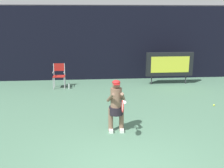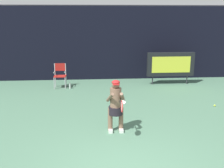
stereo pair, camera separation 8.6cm
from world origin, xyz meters
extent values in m
cube|color=black|center=(0.00, 8.50, 1.80)|extent=(18.00, 0.12, 3.60)
cylinder|color=#38383D|center=(0.00, 8.50, 3.63)|extent=(18.00, 0.05, 0.05)
cube|color=black|center=(3.04, 7.21, 0.95)|extent=(2.20, 0.20, 1.10)
cube|color=#C7D035|center=(3.04, 7.10, 0.95)|extent=(1.80, 0.01, 0.75)
cylinder|color=#2D2D33|center=(2.22, 7.21, 0.20)|extent=(0.05, 0.05, 0.40)
cylinder|color=#2D2D33|center=(3.87, 7.21, 0.20)|extent=(0.05, 0.05, 0.40)
cylinder|color=#B7B7BC|center=(-2.28, 6.70, 0.26)|extent=(0.04, 0.04, 0.52)
cylinder|color=#B7B7BC|center=(-1.80, 6.70, 0.26)|extent=(0.04, 0.04, 0.52)
cylinder|color=#B7B7BC|center=(-2.28, 7.11, 0.26)|extent=(0.04, 0.04, 0.52)
cylinder|color=#B7B7BC|center=(-1.80, 7.11, 0.26)|extent=(0.04, 0.04, 0.52)
cube|color=maroon|center=(-2.04, 6.91, 0.54)|extent=(0.52, 0.44, 0.03)
cylinder|color=#B7B7BC|center=(-2.28, 7.11, 0.80)|extent=(0.04, 0.04, 0.56)
cylinder|color=#B7B7BC|center=(-1.80, 7.11, 0.80)|extent=(0.04, 0.04, 0.56)
cube|color=maroon|center=(-2.04, 7.11, 0.91)|extent=(0.48, 0.02, 0.34)
cylinder|color=#B7B7BC|center=(-2.28, 6.91, 0.74)|extent=(0.04, 0.44, 0.04)
cylinder|color=#B7B7BC|center=(-1.80, 6.91, 0.74)|extent=(0.04, 0.44, 0.04)
cylinder|color=silver|center=(-1.60, 6.71, 0.12)|extent=(0.07, 0.07, 0.24)
cylinder|color=black|center=(-1.60, 6.71, 0.25)|extent=(0.03, 0.03, 0.03)
cube|color=white|center=(-0.12, 2.09, 0.04)|extent=(0.11, 0.26, 0.09)
cube|color=white|center=(0.18, 2.09, 0.04)|extent=(0.11, 0.26, 0.09)
cylinder|color=brown|center=(-0.12, 2.14, 0.34)|extent=(0.13, 0.13, 0.68)
cylinder|color=brown|center=(0.18, 2.14, 0.34)|extent=(0.13, 0.13, 0.68)
cylinder|color=black|center=(0.03, 2.14, 0.61)|extent=(0.39, 0.39, 0.22)
cylinder|color=brown|center=(0.03, 2.14, 0.96)|extent=(0.31, 0.31, 0.56)
sphere|color=brown|center=(0.03, 2.14, 1.34)|extent=(0.22, 0.22, 0.22)
ellipsoid|color=#B22323|center=(0.03, 2.14, 1.40)|extent=(0.22, 0.22, 0.12)
cube|color=#B22323|center=(0.03, 2.04, 1.37)|extent=(0.17, 0.12, 0.02)
cylinder|color=brown|center=(-0.14, 1.97, 1.04)|extent=(0.20, 0.48, 0.37)
cylinder|color=brown|center=(0.19, 1.97, 1.04)|extent=(0.20, 0.48, 0.37)
cylinder|color=white|center=(0.21, 1.85, 0.93)|extent=(0.13, 0.13, 0.12)
cylinder|color=black|center=(0.13, 1.83, 0.93)|extent=(0.03, 0.28, 0.03)
torus|color=red|center=(0.13, 1.53, 0.93)|extent=(0.02, 0.31, 0.31)
ellipsoid|color=silver|center=(0.13, 1.53, 0.93)|extent=(0.01, 0.26, 0.26)
sphere|color=#CCDB3D|center=(3.73, 3.94, 0.03)|extent=(0.07, 0.07, 0.07)
camera|label=1|loc=(-0.67, -4.69, 3.12)|focal=42.43mm
camera|label=2|loc=(-0.59, -4.69, 3.12)|focal=42.43mm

